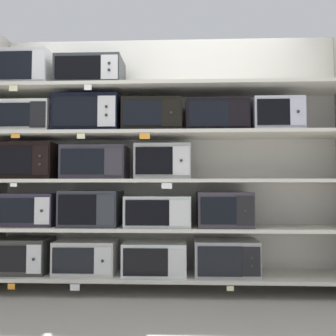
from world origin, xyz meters
The scene contains 34 objects.
back_panel centered at (0.00, 0.26, 1.16)m, with size 3.31×0.04×2.33m, color beige.
shelf_0 centered at (0.00, 0.00, 0.13)m, with size 3.11×0.47×0.03m, color beige.
microwave_0 centered at (-1.27, 0.00, 0.30)m, with size 0.44×0.35×0.30m.
microwave_1 centered at (-0.72, 0.00, 0.29)m, with size 0.53×0.36×0.29m.
microwave_2 centered at (-0.11, 0.00, 0.29)m, with size 0.54×0.39×0.28m.
microwave_3 centered at (0.50, 0.00, 0.30)m, with size 0.54×0.39×0.30m.
price_tag_0 centered at (-1.27, -0.24, 0.09)m, with size 0.06×0.00×0.05m, color orange.
price_tag_1 centered at (-0.75, -0.24, 0.09)m, with size 0.08×0.00×0.05m, color white.
price_tag_2 centered at (0.51, -0.24, 0.10)m, with size 0.06×0.00×0.04m, color beige.
shelf_1 centered at (0.00, 0.00, 0.55)m, with size 3.11×0.47×0.03m, color beige.
microwave_4 centered at (-1.24, 0.00, 0.70)m, with size 0.51×0.34×0.29m.
microwave_5 centered at (-0.68, 0.00, 0.72)m, with size 0.50×0.42×0.31m.
microwave_6 centered at (-0.08, 0.00, 0.69)m, with size 0.57×0.42×0.26m.
microwave_7 centered at (0.49, 0.00, 0.71)m, with size 0.46×0.43×0.30m.
shelf_2 centered at (0.00, 0.00, 0.96)m, with size 3.11×0.47×0.03m, color beige.
microwave_8 centered at (-1.25, 0.00, 1.13)m, with size 0.49×0.34×0.32m.
microwave_9 centered at (-0.64, 0.00, 1.12)m, with size 0.56×0.37×0.29m.
microwave_10 centered at (-0.04, 0.00, 1.13)m, with size 0.49×0.34×0.31m.
price_tag_3 centered at (-1.27, -0.24, 0.92)m, with size 0.06×0.00×0.03m, color white.
price_tag_4 centered at (0.00, -0.24, 0.91)m, with size 0.09×0.00×0.05m, color white.
shelf_3 centered at (0.00, 0.00, 1.37)m, with size 3.11×0.47×0.03m, color beige.
microwave_11 centered at (-1.26, 0.00, 1.53)m, with size 0.46×0.35×0.28m.
microwave_12 centered at (-0.71, 0.00, 1.55)m, with size 0.57×0.36×0.33m.
microwave_13 centered at (-0.13, 0.00, 1.53)m, with size 0.52×0.37×0.29m.
microwave_14 centered at (0.43, 0.00, 1.52)m, with size 0.54×0.37×0.27m.
microwave_15 centered at (0.94, 0.00, 1.52)m, with size 0.42×0.41×0.28m.
price_tag_5 centered at (-1.27, -0.24, 1.33)m, with size 0.07×0.00×0.04m, color orange.
price_tag_6 centered at (-0.71, -0.24, 1.33)m, with size 0.07×0.00×0.04m, color beige.
price_tag_7 centered at (-0.18, -0.24, 1.33)m, with size 0.09×0.00×0.05m, color orange.
shelf_4 centered at (0.00, 0.00, 1.78)m, with size 3.11×0.47×0.03m, color beige.
microwave_16 centered at (-1.28, 0.00, 1.96)m, with size 0.44×0.34×0.32m.
microwave_17 centered at (-0.70, 0.00, 1.93)m, with size 0.58×0.37×0.26m.
price_tag_8 centered at (-1.30, -0.24, 1.74)m, with size 0.07×0.00×0.05m, color beige.
price_tag_9 centered at (-0.66, -0.24, 1.74)m, with size 0.06×0.00×0.05m, color white.
Camera 1 is at (0.13, -3.20, 0.91)m, focal length 38.77 mm.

